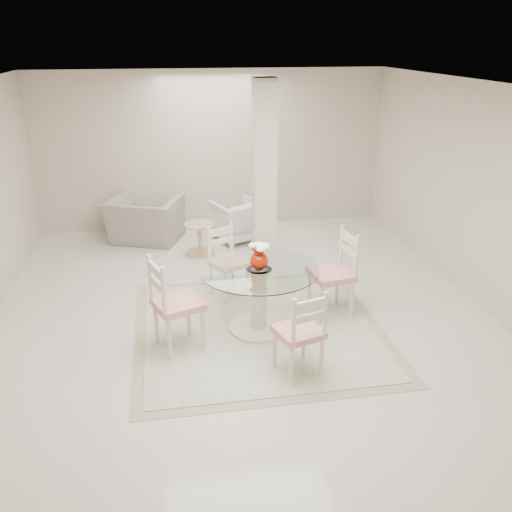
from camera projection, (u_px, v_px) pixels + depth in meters
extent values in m
plane|color=silver|center=(243.00, 315.00, 6.66)|extent=(7.00, 7.00, 0.00)
cube|color=beige|center=(212.00, 151.00, 9.35)|extent=(6.00, 0.02, 2.70)
cube|color=beige|center=(337.00, 398.00, 2.96)|extent=(6.00, 0.02, 2.70)
cube|color=beige|center=(484.00, 198.00, 6.63)|extent=(0.02, 7.00, 2.70)
cube|color=white|center=(241.00, 86.00, 5.65)|extent=(6.00, 7.00, 0.02)
cube|color=beige|center=(264.00, 180.00, 7.42)|extent=(0.30, 0.30, 2.70)
cube|color=tan|center=(259.00, 329.00, 6.33)|extent=(2.86, 2.86, 0.01)
cube|color=beige|center=(259.00, 329.00, 6.33)|extent=(2.62, 2.62, 0.01)
cylinder|color=beige|center=(259.00, 328.00, 6.32)|extent=(0.70, 0.70, 0.05)
cylinder|color=beige|center=(259.00, 299.00, 6.18)|extent=(0.18, 0.18, 0.72)
cylinder|color=beige|center=(259.00, 271.00, 6.05)|extent=(0.29, 0.29, 0.03)
cylinder|color=white|center=(259.00, 269.00, 6.04)|extent=(1.34, 1.34, 0.01)
ellipsoid|color=#A31905|center=(259.00, 261.00, 6.01)|extent=(0.20, 0.20, 0.19)
cylinder|color=#A31905|center=(259.00, 251.00, 5.96)|extent=(0.11, 0.11, 0.06)
cylinder|color=#A31905|center=(259.00, 248.00, 5.95)|extent=(0.17, 0.17, 0.02)
ellipsoid|color=white|center=(259.00, 245.00, 5.94)|extent=(0.12, 0.12, 0.05)
ellipsoid|color=white|center=(264.00, 246.00, 5.97)|extent=(0.12, 0.12, 0.05)
ellipsoid|color=white|center=(254.00, 246.00, 5.96)|extent=(0.12, 0.12, 0.05)
ellipsoid|color=white|center=(261.00, 249.00, 5.89)|extent=(0.12, 0.12, 0.05)
ellipsoid|color=white|center=(264.00, 247.00, 5.91)|extent=(0.12, 0.12, 0.05)
cylinder|color=beige|center=(309.00, 292.00, 6.71)|extent=(0.05, 0.05, 0.49)
cylinder|color=beige|center=(322.00, 305.00, 6.37)|extent=(0.05, 0.05, 0.49)
cylinder|color=beige|center=(337.00, 287.00, 6.82)|extent=(0.05, 0.05, 0.49)
cylinder|color=beige|center=(352.00, 300.00, 6.49)|extent=(0.05, 0.05, 0.49)
cube|color=#B11412|center=(331.00, 275.00, 6.49)|extent=(0.54, 0.54, 0.08)
cube|color=beige|center=(349.00, 245.00, 6.42)|extent=(0.11, 0.43, 0.58)
cylinder|color=#F4ECC9|center=(225.00, 289.00, 6.84)|extent=(0.04, 0.04, 0.44)
cylinder|color=#F4ECC9|center=(247.00, 283.00, 7.02)|extent=(0.04, 0.04, 0.44)
cylinder|color=#F4ECC9|center=(211.00, 280.00, 7.09)|extent=(0.04, 0.04, 0.44)
cylinder|color=#F4ECC9|center=(233.00, 274.00, 7.28)|extent=(0.04, 0.04, 0.44)
cube|color=#B61813|center=(229.00, 264.00, 6.96)|extent=(0.56, 0.56, 0.07)
cube|color=#F4ECC9|center=(220.00, 237.00, 6.98)|extent=(0.36, 0.20, 0.51)
cylinder|color=beige|center=(203.00, 331.00, 5.82)|extent=(0.05, 0.05, 0.50)
cylinder|color=beige|center=(189.00, 316.00, 6.13)|extent=(0.05, 0.05, 0.50)
cylinder|color=beige|center=(169.00, 340.00, 5.64)|extent=(0.05, 0.05, 0.50)
cylinder|color=beige|center=(156.00, 324.00, 5.95)|extent=(0.05, 0.05, 0.50)
cube|color=red|center=(178.00, 304.00, 5.78)|extent=(0.61, 0.61, 0.08)
cube|color=beige|center=(156.00, 277.00, 5.54)|extent=(0.19, 0.42, 0.58)
cylinder|color=beige|center=(303.00, 342.00, 5.66)|extent=(0.04, 0.04, 0.44)
cylinder|color=beige|center=(274.00, 350.00, 5.52)|extent=(0.04, 0.04, 0.44)
cylinder|color=beige|center=(322.00, 358.00, 5.38)|extent=(0.04, 0.04, 0.44)
cylinder|color=beige|center=(291.00, 367.00, 5.23)|extent=(0.04, 0.04, 0.44)
cube|color=red|center=(298.00, 332.00, 5.35)|extent=(0.53, 0.53, 0.07)
cube|color=beige|center=(310.00, 311.00, 5.07)|extent=(0.38, 0.15, 0.52)
imported|color=#9F9284|center=(145.00, 219.00, 8.97)|extent=(1.40, 1.32, 0.73)
imported|color=white|center=(237.00, 220.00, 9.03)|extent=(0.94, 0.96, 0.67)
cylinder|color=tan|center=(201.00, 252.00, 8.54)|extent=(0.46, 0.46, 0.04)
cylinder|color=tan|center=(200.00, 239.00, 8.46)|extent=(0.07, 0.07, 0.44)
cylinder|color=tan|center=(199.00, 225.00, 8.37)|extent=(0.48, 0.48, 0.03)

